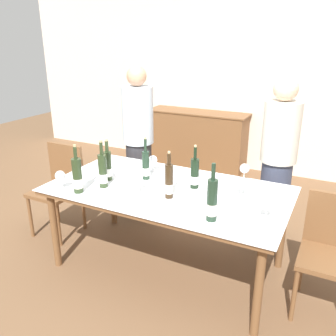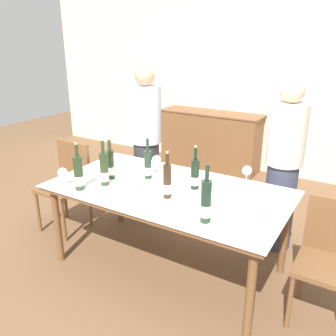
# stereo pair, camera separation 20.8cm
# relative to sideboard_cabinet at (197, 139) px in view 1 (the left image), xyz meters

# --- Properties ---
(ground_plane) EXTENTS (12.00, 12.00, 0.00)m
(ground_plane) POSITION_rel_sideboard_cabinet_xyz_m (0.79, -2.54, -0.43)
(ground_plane) COLOR brown
(back_wall) EXTENTS (8.00, 0.10, 2.80)m
(back_wall) POSITION_rel_sideboard_cabinet_xyz_m (0.79, 0.29, 0.97)
(back_wall) COLOR beige
(back_wall) RESTS_ON ground_plane
(sideboard_cabinet) EXTENTS (1.55, 0.46, 0.87)m
(sideboard_cabinet) POSITION_rel_sideboard_cabinet_xyz_m (0.00, 0.00, 0.00)
(sideboard_cabinet) COLOR brown
(sideboard_cabinet) RESTS_ON ground_plane
(dining_table) EXTENTS (1.95, 1.06, 0.75)m
(dining_table) POSITION_rel_sideboard_cabinet_xyz_m (0.79, -2.54, 0.25)
(dining_table) COLOR brown
(dining_table) RESTS_ON ground_plane
(ice_bucket) EXTENTS (0.19, 0.19, 0.19)m
(ice_bucket) POSITION_rel_sideboard_cabinet_xyz_m (0.57, -2.79, 0.41)
(ice_bucket) COLOR white
(ice_bucket) RESTS_ON dining_table
(wine_bottle_0) EXTENTS (0.06, 0.06, 0.37)m
(wine_bottle_0) POSITION_rel_sideboard_cabinet_xyz_m (0.24, -2.60, 0.44)
(wine_bottle_0) COLOR #28381E
(wine_bottle_0) RESTS_ON dining_table
(wine_bottle_1) EXTENTS (0.07, 0.07, 0.37)m
(wine_bottle_1) POSITION_rel_sideboard_cabinet_xyz_m (0.97, -2.42, 0.43)
(wine_bottle_1) COLOR black
(wine_bottle_1) RESTS_ON dining_table
(wine_bottle_2) EXTENTS (0.07, 0.07, 0.40)m
(wine_bottle_2) POSITION_rel_sideboard_cabinet_xyz_m (0.29, -2.75, 0.45)
(wine_bottle_2) COLOR #28381E
(wine_bottle_2) RESTS_ON dining_table
(wine_bottle_3) EXTENTS (0.07, 0.07, 0.41)m
(wine_bottle_3) POSITION_rel_sideboard_cabinet_xyz_m (1.29, -2.89, 0.46)
(wine_bottle_3) COLOR #1E3323
(wine_bottle_3) RESTS_ON dining_table
(wine_bottle_4) EXTENTS (0.06, 0.06, 0.38)m
(wine_bottle_4) POSITION_rel_sideboard_cabinet_xyz_m (0.52, -2.44, 0.44)
(wine_bottle_4) COLOR #1E3323
(wine_bottle_4) RESTS_ON dining_table
(wine_bottle_5) EXTENTS (0.08, 0.08, 0.40)m
(wine_bottle_5) POSITION_rel_sideboard_cabinet_xyz_m (0.18, -2.93, 0.45)
(wine_bottle_5) COLOR #28381E
(wine_bottle_5) RESTS_ON dining_table
(wine_bottle_6) EXTENTS (0.06, 0.06, 0.38)m
(wine_bottle_6) POSITION_rel_sideboard_cabinet_xyz_m (0.87, -2.69, 0.45)
(wine_bottle_6) COLOR #332314
(wine_bottle_6) RESTS_ON dining_table
(wine_glass_0) EXTENTS (0.07, 0.07, 0.13)m
(wine_glass_0) POSITION_rel_sideboard_cabinet_xyz_m (0.77, -2.87, 0.40)
(wine_glass_0) COLOR white
(wine_glass_0) RESTS_ON dining_table
(wine_glass_1) EXTENTS (0.09, 0.09, 0.16)m
(wine_glass_1) POSITION_rel_sideboard_cabinet_xyz_m (1.36, -2.42, 0.43)
(wine_glass_1) COLOR white
(wine_glass_1) RESTS_ON dining_table
(wine_glass_2) EXTENTS (0.08, 0.08, 0.16)m
(wine_glass_2) POSITION_rel_sideboard_cabinet_xyz_m (0.02, -2.95, 0.43)
(wine_glass_2) COLOR white
(wine_glass_2) RESTS_ON dining_table
(wine_glass_3) EXTENTS (0.08, 0.08, 0.16)m
(wine_glass_3) POSITION_rel_sideboard_cabinet_xyz_m (1.30, -2.10, 0.43)
(wine_glass_3) COLOR white
(wine_glass_3) RESTS_ON dining_table
(wine_glass_4) EXTENTS (0.08, 0.08, 0.15)m
(wine_glass_4) POSITION_rel_sideboard_cabinet_xyz_m (0.48, -2.23, 0.42)
(wine_glass_4) COLOR white
(wine_glass_4) RESTS_ON dining_table
(wine_glass_5) EXTENTS (0.08, 0.08, 0.14)m
(wine_glass_5) POSITION_rel_sideboard_cabinet_xyz_m (1.62, -2.69, 0.41)
(wine_glass_5) COLOR white
(wine_glass_5) RESTS_ON dining_table
(chair_right_end) EXTENTS (0.42, 0.42, 0.88)m
(chair_right_end) POSITION_rel_sideboard_cabinet_xyz_m (2.06, -2.46, 0.08)
(chair_right_end) COLOR brown
(chair_right_end) RESTS_ON ground_plane
(chair_left_end) EXTENTS (0.42, 0.42, 0.91)m
(chair_left_end) POSITION_rel_sideboard_cabinet_xyz_m (-0.48, -2.46, 0.09)
(chair_left_end) COLOR brown
(chair_left_end) RESTS_ON ground_plane
(person_host) EXTENTS (0.33, 0.33, 1.65)m
(person_host) POSITION_rel_sideboard_cabinet_xyz_m (0.03, -1.76, 0.39)
(person_host) COLOR #2D2D33
(person_host) RESTS_ON ground_plane
(person_guest_left) EXTENTS (0.33, 0.33, 1.60)m
(person_guest_left) POSITION_rel_sideboard_cabinet_xyz_m (1.50, -1.70, 0.37)
(person_guest_left) COLOR #383F56
(person_guest_left) RESTS_ON ground_plane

